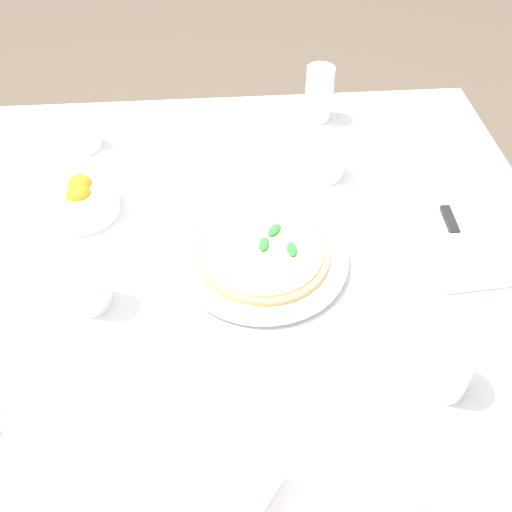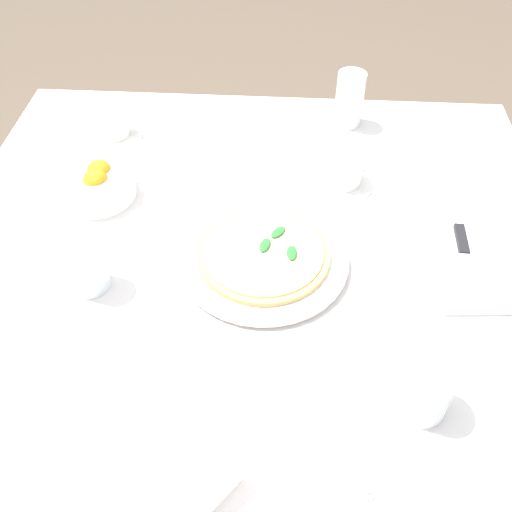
% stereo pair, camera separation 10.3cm
% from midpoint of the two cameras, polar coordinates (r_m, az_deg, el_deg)
% --- Properties ---
extents(ground_plane, '(8.00, 8.00, 0.00)m').
position_cam_midpoint_polar(ground_plane, '(1.66, 1.39, -18.96)').
color(ground_plane, brown).
extents(dining_table, '(1.17, 1.17, 0.75)m').
position_cam_midpoint_polar(dining_table, '(1.14, 1.94, -5.40)').
color(dining_table, white).
rests_on(dining_table, ground_plane).
extents(pizza_plate, '(0.31, 0.31, 0.02)m').
position_cam_midpoint_polar(pizza_plate, '(1.04, 3.56, -0.42)').
color(pizza_plate, white).
rests_on(pizza_plate, dining_table).
extents(pizza, '(0.24, 0.24, 0.02)m').
position_cam_midpoint_polar(pizza, '(1.03, 3.61, 0.13)').
color(pizza, '#DBAD60').
rests_on(pizza, pizza_plate).
extents(coffee_cup_right_edge, '(0.13, 0.13, 0.07)m').
position_cam_midpoint_polar(coffee_cup_right_edge, '(1.22, 11.07, 8.05)').
color(coffee_cup_right_edge, white).
rests_on(coffee_cup_right_edge, dining_table).
extents(coffee_cup_back_corner, '(0.13, 0.13, 0.07)m').
position_cam_midpoint_polar(coffee_cup_back_corner, '(1.36, -11.87, 12.41)').
color(coffee_cup_back_corner, white).
rests_on(coffee_cup_back_corner, dining_table).
extents(water_glass_left_edge, '(0.07, 0.07, 0.10)m').
position_cam_midpoint_polar(water_glass_left_edge, '(0.88, 19.65, -12.55)').
color(water_glass_left_edge, white).
rests_on(water_glass_left_edge, dining_table).
extents(water_glass_near_left, '(0.06, 0.06, 0.13)m').
position_cam_midpoint_polar(water_glass_near_left, '(1.39, 11.32, 14.55)').
color(water_glass_near_left, white).
rests_on(water_glass_near_left, dining_table).
extents(water_glass_far_right, '(0.07, 0.07, 0.12)m').
position_cam_midpoint_polar(water_glass_far_right, '(1.00, -13.66, -0.94)').
color(water_glass_far_right, white).
rests_on(water_glass_far_right, dining_table).
extents(napkin_folded, '(0.23, 0.15, 0.02)m').
position_cam_midpoint_polar(napkin_folded, '(1.11, 22.28, -0.85)').
color(napkin_folded, white).
rests_on(napkin_folded, dining_table).
extents(dinner_knife, '(0.20, 0.03, 0.01)m').
position_cam_midpoint_polar(dinner_knife, '(1.10, 22.50, -0.45)').
color(dinner_knife, silver).
rests_on(dinner_knife, napkin_folded).
extents(citrus_bowl, '(0.15, 0.15, 0.06)m').
position_cam_midpoint_polar(citrus_bowl, '(1.20, -12.98, 6.69)').
color(citrus_bowl, white).
rests_on(citrus_bowl, dining_table).
extents(menu_card, '(0.07, 0.06, 0.06)m').
position_cam_midpoint_polar(menu_card, '(0.78, 0.22, -22.78)').
color(menu_card, white).
rests_on(menu_card, dining_table).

